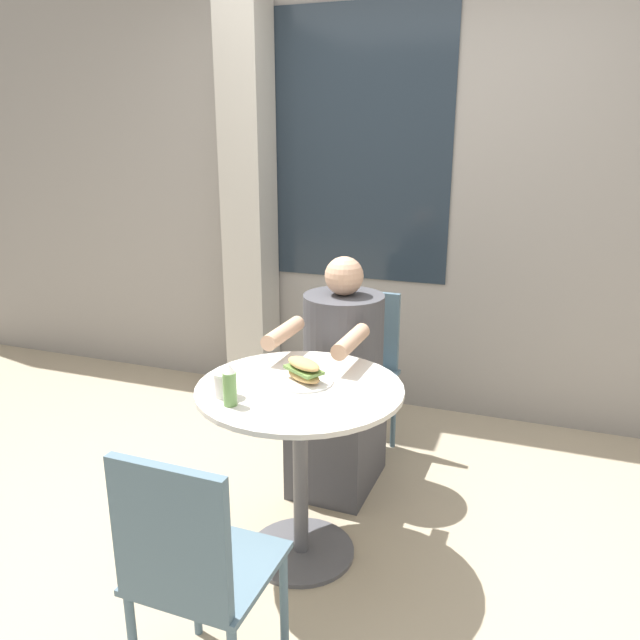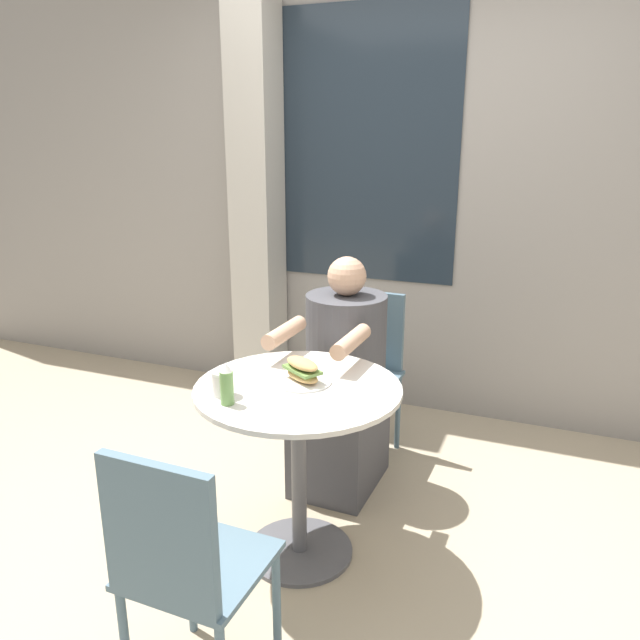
# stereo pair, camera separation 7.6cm
# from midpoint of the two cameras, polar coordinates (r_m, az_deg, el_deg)

# --- Properties ---
(ground_plane) EXTENTS (8.00, 8.00, 0.00)m
(ground_plane) POSITION_cam_midpoint_polar(r_m,az_deg,el_deg) (2.76, -1.02, -20.45)
(ground_plane) COLOR tan
(storefront_wall) EXTENTS (8.00, 0.09, 2.80)m
(storefront_wall) POSITION_cam_midpoint_polar(r_m,az_deg,el_deg) (3.76, 8.82, 12.54)
(storefront_wall) COLOR gray
(storefront_wall) RESTS_ON ground_plane
(lattice_pillar) EXTENTS (0.26, 0.26, 2.40)m
(lattice_pillar) POSITION_cam_midpoint_polar(r_m,az_deg,el_deg) (3.92, -5.20, 9.86)
(lattice_pillar) COLOR #B2ADA3
(lattice_pillar) RESTS_ON ground_plane
(cafe_table) EXTENTS (0.79, 0.79, 0.74)m
(cafe_table) POSITION_cam_midpoint_polar(r_m,az_deg,el_deg) (2.47, -1.08, -10.21)
(cafe_table) COLOR beige
(cafe_table) RESTS_ON ground_plane
(diner_chair) EXTENTS (0.39, 0.39, 0.87)m
(diner_chair) POSITION_cam_midpoint_polar(r_m,az_deg,el_deg) (3.31, 4.88, -3.58)
(diner_chair) COLOR slate
(diner_chair) RESTS_ON ground_plane
(seated_diner) EXTENTS (0.39, 0.69, 1.13)m
(seated_diner) POSITION_cam_midpoint_polar(r_m,az_deg,el_deg) (3.01, 2.79, -6.48)
(seated_diner) COLOR #424247
(seated_diner) RESTS_ON ground_plane
(empty_chair_across) EXTENTS (0.39, 0.39, 0.87)m
(empty_chair_across) POSITION_cam_midpoint_polar(r_m,az_deg,el_deg) (1.90, -11.44, -20.73)
(empty_chair_across) COLOR slate
(empty_chair_across) RESTS_ON ground_plane
(sandwich_on_plate) EXTENTS (0.23, 0.23, 0.10)m
(sandwich_on_plate) POSITION_cam_midpoint_polar(r_m,az_deg,el_deg) (2.40, -0.62, -4.85)
(sandwich_on_plate) COLOR white
(sandwich_on_plate) RESTS_ON cafe_table
(drink_cup) EXTENTS (0.08, 0.08, 0.09)m
(drink_cup) POSITION_cam_midpoint_polar(r_m,az_deg,el_deg) (2.31, -7.96, -5.73)
(drink_cup) COLOR silver
(drink_cup) RESTS_ON cafe_table
(condiment_bottle) EXTENTS (0.05, 0.05, 0.16)m
(condiment_bottle) POSITION_cam_midpoint_polar(r_m,az_deg,el_deg) (2.22, -7.55, -5.82)
(condiment_bottle) COLOR #66934C
(condiment_bottle) RESTS_ON cafe_table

